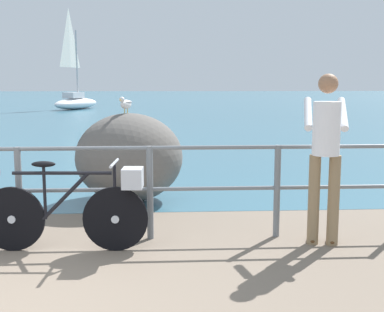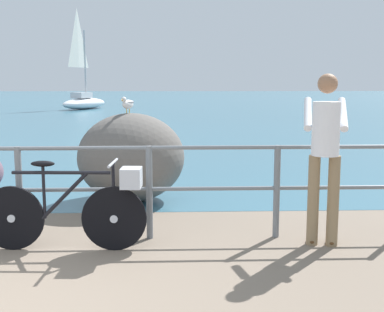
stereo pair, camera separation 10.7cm
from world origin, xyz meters
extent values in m
cube|color=#756656|center=(0.00, 20.00, -0.05)|extent=(120.00, 120.00, 0.10)
cube|color=#38667A|center=(0.00, 47.87, 0.00)|extent=(120.00, 90.00, 0.01)
cylinder|color=slate|center=(0.00, 1.77, 0.51)|extent=(0.07, 0.07, 1.02)
cylinder|color=slate|center=(1.39, 1.77, 0.51)|extent=(0.07, 0.07, 1.02)
cylinder|color=slate|center=(2.78, 1.77, 0.51)|extent=(0.07, 0.07, 1.02)
cylinder|color=slate|center=(0.00, 1.77, 1.00)|extent=(8.34, 0.04, 0.04)
cylinder|color=slate|center=(0.00, 1.77, 0.55)|extent=(8.34, 0.04, 0.04)
cylinder|color=black|center=(0.01, 1.45, 0.33)|extent=(0.66, 0.07, 0.66)
cylinder|color=#B7BCC6|center=(0.01, 1.45, 0.33)|extent=(0.08, 0.06, 0.08)
cylinder|color=black|center=(1.05, 1.39, 0.33)|extent=(0.66, 0.07, 0.66)
cylinder|color=#B7BCC6|center=(1.05, 1.39, 0.33)|extent=(0.08, 0.06, 0.08)
cylinder|color=black|center=(0.53, 1.42, 0.80)|extent=(0.99, 0.09, 0.04)
cylinder|color=black|center=(0.56, 1.42, 0.57)|extent=(0.50, 0.07, 0.50)
cylinder|color=black|center=(0.35, 1.43, 0.59)|extent=(0.03, 0.03, 0.53)
ellipsoid|color=black|center=(0.35, 1.43, 0.89)|extent=(0.25, 0.11, 0.06)
cylinder|color=black|center=(1.05, 1.39, 0.62)|extent=(0.03, 0.03, 0.57)
cylinder|color=#B7BCC6|center=(1.05, 1.39, 0.90)|extent=(0.05, 0.48, 0.03)
cube|color=#B7BCC6|center=(1.23, 1.38, 0.75)|extent=(0.21, 0.25, 0.20)
cylinder|color=#8C7251|center=(3.11, 1.49, 0.47)|extent=(0.12, 0.12, 0.95)
ellipsoid|color=#513319|center=(3.12, 1.55, 0.04)|extent=(0.16, 0.28, 0.08)
cylinder|color=#8C7251|center=(3.30, 1.45, 0.47)|extent=(0.12, 0.12, 0.95)
ellipsoid|color=#513319|center=(3.32, 1.50, 0.04)|extent=(0.16, 0.28, 0.08)
cylinder|color=white|center=(3.20, 1.47, 1.23)|extent=(0.28, 0.28, 0.55)
sphere|color=#9E7051|center=(3.20, 1.47, 1.68)|extent=(0.20, 0.20, 0.20)
cylinder|color=white|center=(3.09, 1.74, 1.36)|extent=(0.20, 0.52, 0.34)
cylinder|color=white|center=(3.44, 1.66, 1.36)|extent=(0.20, 0.52, 0.34)
ellipsoid|color=#605B56|center=(1.05, 3.56, 0.63)|extent=(1.52, 1.46, 1.26)
cylinder|color=gold|center=(1.04, 3.54, 1.29)|extent=(0.01, 0.01, 0.06)
cylinder|color=gold|center=(1.00, 3.56, 1.29)|extent=(0.01, 0.01, 0.06)
ellipsoid|color=white|center=(1.02, 3.55, 1.39)|extent=(0.20, 0.28, 0.13)
ellipsoid|color=#9E9EA3|center=(1.02, 3.57, 1.42)|extent=(0.20, 0.27, 0.06)
sphere|color=white|center=(0.97, 3.44, 1.46)|extent=(0.08, 0.08, 0.08)
cone|color=gold|center=(0.95, 3.39, 1.45)|extent=(0.04, 0.06, 0.02)
ellipsoid|color=white|center=(-3.95, 28.58, 0.36)|extent=(2.90, 4.56, 0.70)
cube|color=silver|center=(-4.06, 28.30, 0.89)|extent=(1.24, 1.51, 0.36)
cylinder|color=#B2B2B7|center=(-3.87, 28.77, 2.81)|extent=(0.10, 0.10, 4.20)
pyramid|color=white|center=(-4.16, 28.07, 4.38)|extent=(0.67, 1.50, 3.57)
camera|label=1|loc=(1.54, -3.54, 1.69)|focal=46.91mm
camera|label=2|loc=(1.65, -3.55, 1.69)|focal=46.91mm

